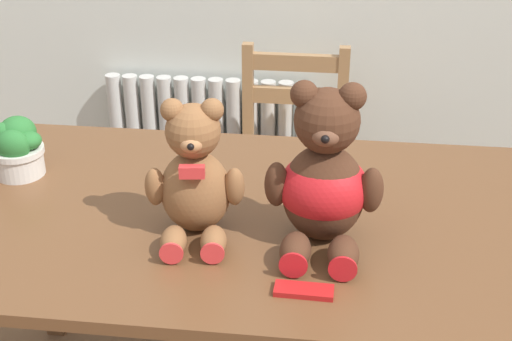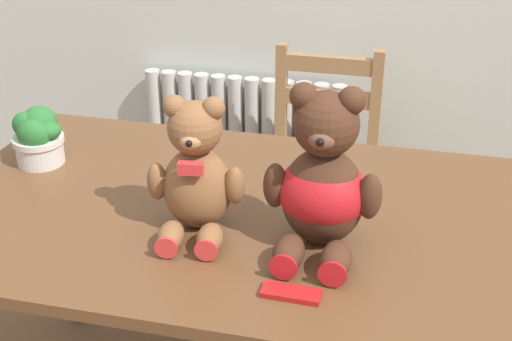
# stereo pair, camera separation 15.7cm
# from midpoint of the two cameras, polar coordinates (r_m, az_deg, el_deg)

# --- Properties ---
(radiator) EXTENTS (0.84, 0.10, 0.67)m
(radiator) POSITION_cam_midpoint_polar(r_m,az_deg,el_deg) (3.00, -5.23, 0.64)
(radiator) COLOR beige
(radiator) RESTS_ON ground_plane
(dining_table) EXTENTS (1.49, 0.89, 0.77)m
(dining_table) POSITION_cam_midpoint_polar(r_m,az_deg,el_deg) (1.78, -4.18, -5.95)
(dining_table) COLOR brown
(dining_table) RESTS_ON ground_plane
(wooden_chair_behind) EXTENTS (0.39, 0.44, 0.87)m
(wooden_chair_behind) POSITION_cam_midpoint_polar(r_m,az_deg,el_deg) (2.62, 1.06, -0.08)
(wooden_chair_behind) COLOR #997047
(wooden_chair_behind) RESTS_ON ground_plane
(teddy_bear_left) EXTENTS (0.23, 0.24, 0.32)m
(teddy_bear_left) POSITION_cam_midpoint_polar(r_m,az_deg,el_deg) (1.59, -7.75, -0.65)
(teddy_bear_left) COLOR brown
(teddy_bear_left) RESTS_ON dining_table
(teddy_bear_right) EXTENTS (0.26, 0.26, 0.37)m
(teddy_bear_right) POSITION_cam_midpoint_polar(r_m,az_deg,el_deg) (1.55, 2.59, -0.88)
(teddy_bear_right) COLOR #472819
(teddy_bear_right) RESTS_ON dining_table
(potted_plant) EXTENTS (0.14, 0.14, 0.15)m
(potted_plant) POSITION_cam_midpoint_polar(r_m,az_deg,el_deg) (1.99, -20.77, 1.69)
(potted_plant) COLOR beige
(potted_plant) RESTS_ON dining_table
(chocolate_bar) EXTENTS (0.12, 0.05, 0.01)m
(chocolate_bar) POSITION_cam_midpoint_polar(r_m,az_deg,el_deg) (1.45, 0.74, -9.68)
(chocolate_bar) COLOR red
(chocolate_bar) RESTS_ON dining_table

